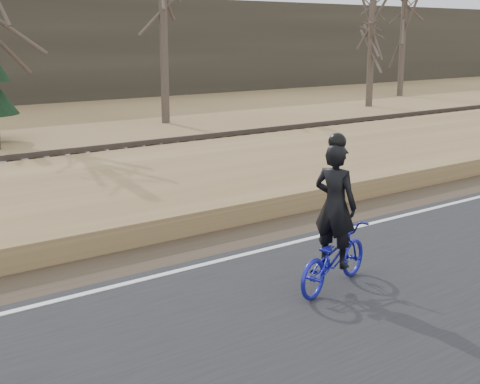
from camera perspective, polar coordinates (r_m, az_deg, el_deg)
ground at (r=14.96m, az=16.32°, el=-1.85°), size 120.00×120.00×0.00m
edge_line at (r=15.06m, az=15.73°, el=-1.45°), size 120.00×0.12×0.01m
shoulder at (r=15.67m, az=12.81°, el=-0.89°), size 120.00×1.60×0.04m
embankment at (r=17.64m, az=5.40°, el=1.62°), size 120.00×5.00×0.44m
ballast at (r=20.54m, az=-1.79°, el=3.34°), size 120.00×3.00×0.45m
railroad at (r=20.49m, az=-1.80°, el=4.18°), size 120.00×2.40×0.29m
cyclist at (r=10.00m, az=8.02°, el=-3.99°), size 1.91×1.10×2.34m
bare_tree_center at (r=29.39m, az=-6.54°, el=13.38°), size 0.36×0.36×7.73m
bare_tree_right at (r=36.83m, az=11.14°, el=12.09°), size 0.36×0.36×6.33m
bare_tree_far_right at (r=43.78m, az=13.76°, el=13.33°), size 0.36×0.36×8.19m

